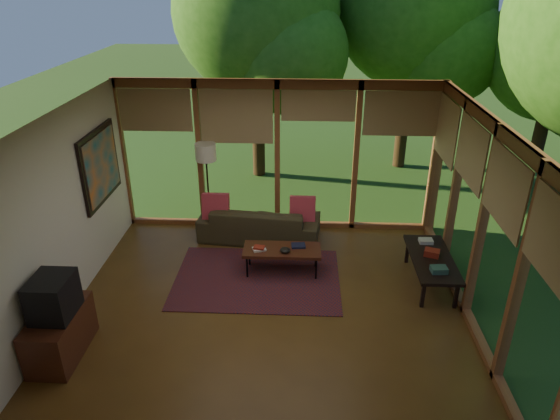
# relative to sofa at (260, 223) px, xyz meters

# --- Properties ---
(floor) EXTENTS (5.50, 5.50, 0.00)m
(floor) POSITION_rel_sofa_xyz_m (0.29, -2.00, -0.30)
(floor) COLOR brown
(floor) RESTS_ON ground
(ceiling) EXTENTS (5.50, 5.50, 0.00)m
(ceiling) POSITION_rel_sofa_xyz_m (0.29, -2.00, 2.40)
(ceiling) COLOR white
(ceiling) RESTS_ON ground
(wall_left) EXTENTS (0.04, 5.00, 2.70)m
(wall_left) POSITION_rel_sofa_xyz_m (-2.46, -2.00, 1.05)
(wall_left) COLOR silver
(wall_left) RESTS_ON ground
(wall_front) EXTENTS (5.50, 0.04, 2.70)m
(wall_front) POSITION_rel_sofa_xyz_m (0.29, -4.50, 1.05)
(wall_front) COLOR silver
(wall_front) RESTS_ON ground
(window_wall_back) EXTENTS (5.50, 0.12, 2.70)m
(window_wall_back) POSITION_rel_sofa_xyz_m (0.29, 0.50, 1.05)
(window_wall_back) COLOR brown
(window_wall_back) RESTS_ON ground
(window_wall_right) EXTENTS (0.12, 5.00, 2.70)m
(window_wall_right) POSITION_rel_sofa_xyz_m (3.04, -2.00, 1.05)
(window_wall_right) COLOR brown
(window_wall_right) RESTS_ON ground
(tree_nw) EXTENTS (3.45, 3.45, 5.27)m
(tree_nw) POSITION_rel_sofa_xyz_m (-0.28, 3.18, 3.22)
(tree_nw) COLOR #362413
(tree_nw) RESTS_ON ground
(tree_ne) EXTENTS (3.39, 3.39, 5.25)m
(tree_ne) POSITION_rel_sofa_xyz_m (3.08, 3.91, 3.24)
(tree_ne) COLOR #362413
(tree_ne) RESTS_ON ground
(tree_far) EXTENTS (2.86, 2.86, 4.31)m
(tree_far) POSITION_rel_sofa_xyz_m (5.81, 2.79, 2.56)
(tree_far) COLOR #362413
(tree_far) RESTS_ON ground
(rug) EXTENTS (2.52, 1.79, 0.01)m
(rug) POSITION_rel_sofa_xyz_m (0.07, -1.31, -0.30)
(rug) COLOR maroon
(rug) RESTS_ON floor
(sofa) EXTENTS (2.16, 1.03, 0.61)m
(sofa) POSITION_rel_sofa_xyz_m (0.00, 0.00, 0.00)
(sofa) COLOR #3D351E
(sofa) RESTS_ON floor
(pillow_left) EXTENTS (0.46, 0.25, 0.48)m
(pillow_left) POSITION_rel_sofa_xyz_m (-0.75, -0.05, 0.31)
(pillow_left) COLOR maroon
(pillow_left) RESTS_ON sofa
(pillow_right) EXTENTS (0.44, 0.24, 0.46)m
(pillow_right) POSITION_rel_sofa_xyz_m (0.75, -0.05, 0.30)
(pillow_right) COLOR maroon
(pillow_right) RESTS_ON sofa
(ct_book_lower) EXTENTS (0.23, 0.20, 0.03)m
(ct_book_lower) POSITION_rel_sofa_xyz_m (0.10, -1.16, 0.14)
(ct_book_lower) COLOR beige
(ct_book_lower) RESTS_ON coffee_table
(ct_book_upper) EXTENTS (0.18, 0.15, 0.03)m
(ct_book_upper) POSITION_rel_sofa_xyz_m (0.10, -1.16, 0.16)
(ct_book_upper) COLOR maroon
(ct_book_upper) RESTS_ON coffee_table
(ct_book_side) EXTENTS (0.23, 0.18, 0.03)m
(ct_book_side) POSITION_rel_sofa_xyz_m (0.70, -1.03, 0.14)
(ct_book_side) COLOR black
(ct_book_side) RESTS_ON coffee_table
(ct_bowl) EXTENTS (0.16, 0.16, 0.07)m
(ct_bowl) POSITION_rel_sofa_xyz_m (0.50, -1.21, 0.16)
(ct_bowl) COLOR black
(ct_bowl) RESTS_ON coffee_table
(media_cabinet) EXTENTS (0.50, 1.00, 0.60)m
(media_cabinet) POSITION_rel_sofa_xyz_m (-2.18, -3.09, -0.00)
(media_cabinet) COLOR #4C2214
(media_cabinet) RESTS_ON floor
(television) EXTENTS (0.45, 0.55, 0.50)m
(television) POSITION_rel_sofa_xyz_m (-2.16, -3.09, 0.55)
(television) COLOR black
(television) RESTS_ON media_cabinet
(console_book_a) EXTENTS (0.23, 0.18, 0.08)m
(console_book_a) POSITION_rel_sofa_xyz_m (2.69, -1.71, 0.19)
(console_book_a) COLOR #2F5349
(console_book_a) RESTS_ON side_console
(console_book_b) EXTENTS (0.26, 0.22, 0.10)m
(console_book_b) POSITION_rel_sofa_xyz_m (2.69, -1.26, 0.20)
(console_book_b) COLOR maroon
(console_book_b) RESTS_ON side_console
(console_book_c) EXTENTS (0.21, 0.16, 0.06)m
(console_book_c) POSITION_rel_sofa_xyz_m (2.69, -0.86, 0.18)
(console_book_c) COLOR beige
(console_book_c) RESTS_ON side_console
(floor_lamp) EXTENTS (0.36, 0.36, 1.65)m
(floor_lamp) POSITION_rel_sofa_xyz_m (-0.93, 0.28, 1.10)
(floor_lamp) COLOR black
(floor_lamp) RESTS_ON floor
(coffee_table) EXTENTS (1.20, 0.50, 0.43)m
(coffee_table) POSITION_rel_sofa_xyz_m (0.45, -1.11, 0.09)
(coffee_table) COLOR #4C2214
(coffee_table) RESTS_ON floor
(side_console) EXTENTS (0.60, 1.40, 0.46)m
(side_console) POSITION_rel_sofa_xyz_m (2.69, -1.31, 0.11)
(side_console) COLOR black
(side_console) RESTS_ON floor
(wall_painting) EXTENTS (0.06, 1.35, 1.15)m
(wall_painting) POSITION_rel_sofa_xyz_m (-2.42, -0.60, 1.25)
(wall_painting) COLOR black
(wall_painting) RESTS_ON wall_left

